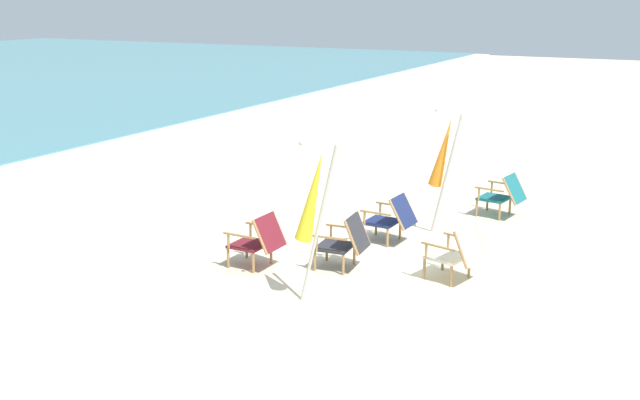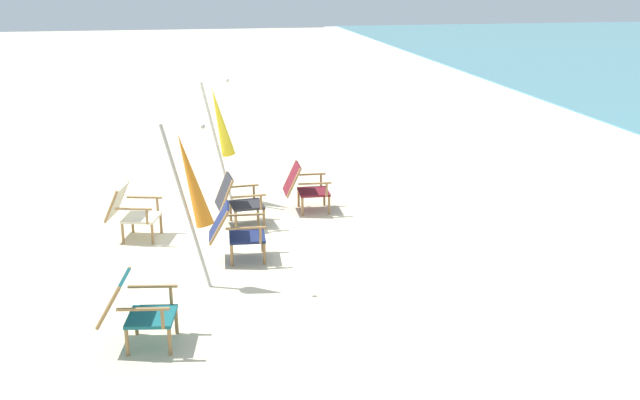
% 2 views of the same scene
% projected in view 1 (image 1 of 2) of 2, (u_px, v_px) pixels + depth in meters
% --- Properties ---
extents(ground_plane, '(80.00, 80.00, 0.00)m').
position_uv_depth(ground_plane, '(392.00, 264.00, 10.94)').
color(ground_plane, beige).
extents(beach_chair_mid_center, '(0.64, 0.76, 0.81)m').
position_uv_depth(beach_chair_mid_center, '(345.00, 240.00, 10.62)').
color(beach_chair_mid_center, '#28282D').
rests_on(beach_chair_mid_center, ground).
extents(beach_chair_front_right, '(0.73, 0.84, 0.80)m').
position_uv_depth(beach_chair_front_right, '(458.00, 251.00, 10.17)').
color(beach_chair_front_right, beige).
rests_on(beach_chair_front_right, ground).
extents(beach_chair_back_right, '(0.61, 0.74, 0.80)m').
position_uv_depth(beach_chair_back_right, '(259.00, 239.00, 10.69)').
color(beach_chair_back_right, maroon).
rests_on(beach_chair_back_right, ground).
extents(beach_chair_back_left, '(0.68, 0.84, 0.78)m').
position_uv_depth(beach_chair_back_left, '(503.00, 194.00, 13.15)').
color(beach_chair_back_left, '#196066').
rests_on(beach_chair_back_left, ground).
extents(beach_chair_far_center, '(0.62, 0.79, 0.78)m').
position_uv_depth(beach_chair_far_center, '(392.00, 217.00, 11.77)').
color(beach_chair_far_center, '#19234C').
rests_on(beach_chair_far_center, ground).
extents(umbrella_furled_yellow, '(0.33, 0.57, 2.08)m').
position_uv_depth(umbrella_furled_yellow, '(313.00, 198.00, 9.26)').
color(umbrella_furled_yellow, '#B7B2A8').
rests_on(umbrella_furled_yellow, ground).
extents(umbrella_furled_orange, '(0.42, 0.64, 2.06)m').
position_uv_depth(umbrella_furled_orange, '(443.00, 154.00, 11.96)').
color(umbrella_furled_orange, '#B7B2A8').
rests_on(umbrella_furled_orange, ground).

